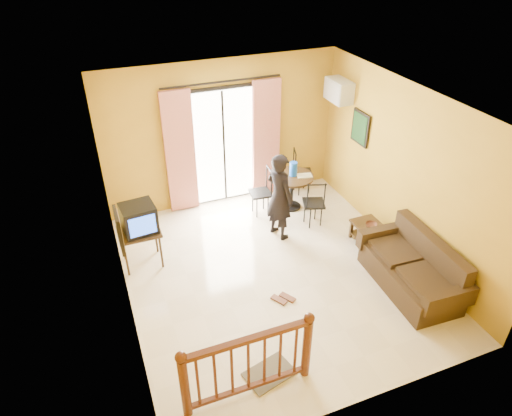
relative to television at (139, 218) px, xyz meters
name	(u,v)px	position (x,y,z in m)	size (l,w,h in m)	color
ground	(274,273)	(1.87, -1.02, -0.88)	(5.00, 5.00, 0.00)	beige
room_shell	(276,180)	(1.87, -1.02, 0.82)	(5.00, 5.00, 5.00)	white
balcony_door	(224,146)	(1.87, 1.42, 0.30)	(2.25, 0.14, 2.46)	black
tv_table	(139,235)	(-0.03, 0.00, -0.31)	(0.65, 0.55, 0.65)	black
television	(139,218)	(0.00, 0.00, 0.00)	(0.55, 0.51, 0.46)	black
picture_left	(119,230)	(-0.35, -1.22, 0.67)	(0.05, 0.42, 0.52)	black
dining_table	(292,183)	(2.97, 0.69, -0.34)	(0.83, 0.83, 0.69)	black
water_jug	(293,169)	(3.00, 0.69, -0.05)	(0.15, 0.15, 0.27)	blue
serving_tray	(304,176)	(3.18, 0.59, -0.18)	(0.28, 0.18, 0.02)	beige
dining_chairs	(291,209)	(2.95, 0.61, -0.88)	(1.57, 1.64, 0.95)	black
air_conditioner	(339,91)	(3.96, 0.93, 1.27)	(0.31, 0.60, 0.40)	silver
botanical_print	(360,128)	(4.09, 0.28, 0.77)	(0.05, 0.50, 0.60)	black
coffee_table	(373,235)	(3.72, -0.99, -0.64)	(0.46, 0.83, 0.37)	black
bowl	(371,225)	(3.72, -0.92, -0.48)	(0.20, 0.20, 0.06)	#522B1C
sofa	(413,270)	(3.72, -2.06, -0.57)	(0.90, 1.80, 0.84)	#322213
standing_person	(280,197)	(2.37, -0.08, -0.08)	(0.58, 0.38, 1.60)	black
stair_balustrade	(248,361)	(0.72, -2.92, -0.32)	(1.63, 0.13, 1.04)	#471E0F
doormat	(269,373)	(1.05, -2.77, -0.87)	(0.60, 0.40, 0.02)	#575246
sandals	(283,299)	(1.76, -1.62, -0.87)	(0.35, 0.27, 0.03)	#522B1C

